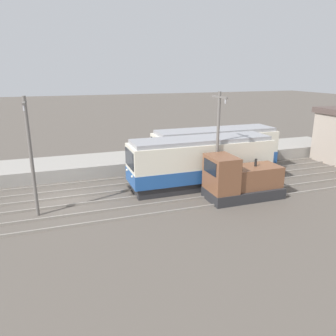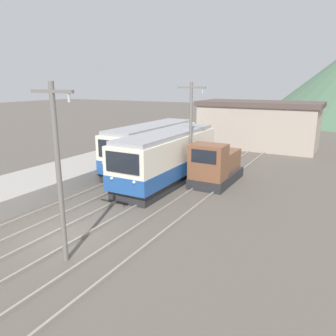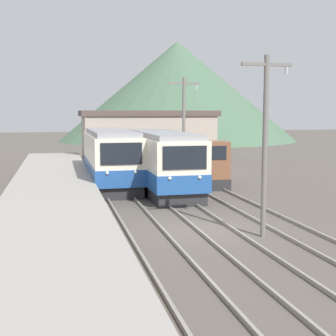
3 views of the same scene
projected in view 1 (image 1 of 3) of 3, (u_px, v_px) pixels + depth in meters
name	position (u px, v px, depth m)	size (l,w,h in m)	color
ground_plane	(64.00, 202.00, 21.27)	(200.00, 200.00, 0.00)	#564F47
platform_left	(60.00, 168.00, 26.78)	(4.50, 54.00, 1.01)	gray
track_left	(62.00, 188.00, 23.60)	(1.54, 60.00, 0.14)	gray
track_center	(64.00, 202.00, 21.07)	(1.54, 60.00, 0.14)	gray
track_right	(66.00, 221.00, 18.35)	(1.54, 60.00, 0.14)	gray
commuter_train_left	(215.00, 152.00, 27.01)	(2.84, 10.41, 3.66)	#28282B
commuter_train_center	(201.00, 164.00, 23.65)	(2.84, 10.55, 3.63)	#28282B
shunting_locomotive	(240.00, 181.00, 21.55)	(2.40, 5.08, 3.00)	#28282B
catenary_mast_near	(31.00, 153.00, 18.17)	(2.00, 0.20, 6.89)	slate
catenary_mast_mid	(218.00, 139.00, 21.86)	(2.00, 0.20, 6.89)	slate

